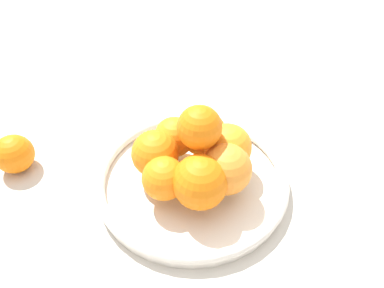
{
  "coord_description": "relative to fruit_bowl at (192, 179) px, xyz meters",
  "views": [
    {
      "loc": [
        -0.41,
        0.08,
        0.48
      ],
      "look_at": [
        0.0,
        0.0,
        0.09
      ],
      "focal_mm": 35.0,
      "sensor_mm": 36.0,
      "label": 1
    }
  ],
  "objects": [
    {
      "name": "stray_orange",
      "position": [
        0.1,
        0.29,
        0.02
      ],
      "size": [
        0.07,
        0.07,
        0.07
      ],
      "primitive_type": "sphere",
      "color": "orange",
      "rests_on": "ground_plane"
    },
    {
      "name": "ground_plane",
      "position": [
        0.0,
        0.0,
        -0.01
      ],
      "size": [
        4.0,
        4.0,
        0.0
      ],
      "primitive_type": "plane",
      "color": "beige"
    },
    {
      "name": "fruit_bowl",
      "position": [
        0.0,
        0.0,
        0.0
      ],
      "size": [
        0.32,
        0.32,
        0.03
      ],
      "color": "silver",
      "rests_on": "ground_plane"
    },
    {
      "name": "orange_pile",
      "position": [
        -0.0,
        -0.01,
        0.06
      ],
      "size": [
        0.19,
        0.19,
        0.13
      ],
      "color": "orange",
      "rests_on": "fruit_bowl"
    }
  ]
}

